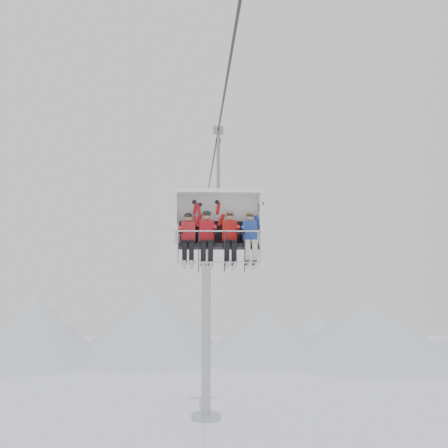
{
  "coord_description": "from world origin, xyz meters",
  "views": [
    {
      "loc": [
        -0.64,
        -12.75,
        9.43
      ],
      "look_at": [
        0.0,
        0.0,
        10.33
      ],
      "focal_mm": 45.0,
      "sensor_mm": 36.0,
      "label": 1
    }
  ],
  "objects_px": {
    "skier_far_left": "(188,236)",
    "skier_far_right": "(250,236)",
    "lift_tower_right": "(206,323)",
    "skier_center_right": "(230,235)",
    "chairlift_carrier": "(218,220)",
    "skier_center_left": "(207,235)"
  },
  "relations": [
    {
      "from": "skier_far_left",
      "to": "skier_far_right",
      "type": "height_order",
      "value": "skier_far_right"
    },
    {
      "from": "lift_tower_right",
      "to": "skier_center_right",
      "type": "relative_size",
      "value": 7.98
    },
    {
      "from": "skier_far_left",
      "to": "skier_center_right",
      "type": "xyz_separation_m",
      "value": [
        1.18,
        0.01,
        0.03
      ]
    },
    {
      "from": "chairlift_carrier",
      "to": "skier_center_right",
      "type": "relative_size",
      "value": 2.36
    },
    {
      "from": "lift_tower_right",
      "to": "skier_far_right",
      "type": "bearing_deg",
      "value": -87.26
    },
    {
      "from": "lift_tower_right",
      "to": "chairlift_carrier",
      "type": "height_order",
      "value": "lift_tower_right"
    },
    {
      "from": "chairlift_carrier",
      "to": "skier_far_left",
      "type": "height_order",
      "value": "chairlift_carrier"
    },
    {
      "from": "skier_far_left",
      "to": "lift_tower_right",
      "type": "bearing_deg",
      "value": 87.39
    },
    {
      "from": "skier_far_left",
      "to": "skier_far_right",
      "type": "relative_size",
      "value": 1.0
    },
    {
      "from": "lift_tower_right",
      "to": "skier_center_right",
      "type": "bearing_deg",
      "value": -89.03
    },
    {
      "from": "chairlift_carrier",
      "to": "skier_far_right",
      "type": "height_order",
      "value": "chairlift_carrier"
    },
    {
      "from": "skier_far_left",
      "to": "skier_center_left",
      "type": "height_order",
      "value": "skier_center_left"
    },
    {
      "from": "chairlift_carrier",
      "to": "skier_center_right",
      "type": "distance_m",
      "value": 0.65
    },
    {
      "from": "chairlift_carrier",
      "to": "skier_far_left",
      "type": "relative_size",
      "value": 2.36
    },
    {
      "from": "skier_center_right",
      "to": "skier_far_right",
      "type": "distance_m",
      "value": 0.58
    },
    {
      "from": "skier_center_left",
      "to": "skier_far_right",
      "type": "height_order",
      "value": "skier_center_left"
    },
    {
      "from": "lift_tower_right",
      "to": "skier_center_left",
      "type": "relative_size",
      "value": 7.98
    },
    {
      "from": "lift_tower_right",
      "to": "skier_far_left",
      "type": "distance_m",
      "value": 19.37
    },
    {
      "from": "skier_far_left",
      "to": "skier_center_right",
      "type": "distance_m",
      "value": 1.18
    },
    {
      "from": "chairlift_carrier",
      "to": "skier_far_right",
      "type": "relative_size",
      "value": 2.36
    },
    {
      "from": "skier_center_left",
      "to": "skier_center_right",
      "type": "relative_size",
      "value": 1.0
    },
    {
      "from": "skier_center_left",
      "to": "skier_far_right",
      "type": "bearing_deg",
      "value": -0.13
    }
  ]
}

